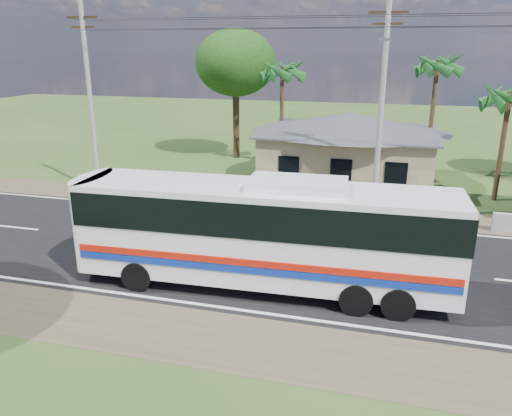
{
  "coord_description": "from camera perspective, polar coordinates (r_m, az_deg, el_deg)",
  "views": [
    {
      "loc": [
        3.57,
        -18.67,
        8.33
      ],
      "look_at": [
        -1.79,
        1.0,
        1.69
      ],
      "focal_mm": 35.0,
      "sensor_mm": 36.0,
      "label": 1
    }
  ],
  "objects": [
    {
      "name": "ground",
      "position": [
        20.75,
        4.06,
        -5.68
      ],
      "size": [
        120.0,
        120.0,
        0.0
      ],
      "primitive_type": "plane",
      "color": "#2D4719",
      "rests_on": "ground"
    },
    {
      "name": "road",
      "position": [
        20.75,
        4.06,
        -5.66
      ],
      "size": [
        120.0,
        16.0,
        0.03
      ],
      "color": "black",
      "rests_on": "ground"
    },
    {
      "name": "house",
      "position": [
        32.27,
        10.53,
        7.59
      ],
      "size": [
        12.4,
        10.0,
        5.0
      ],
      "color": "tan",
      "rests_on": "ground"
    },
    {
      "name": "utility_poles",
      "position": [
        25.3,
        13.41,
        11.75
      ],
      "size": [
        32.8,
        2.22,
        11.0
      ],
      "color": "#9E9E99",
      "rests_on": "ground"
    },
    {
      "name": "palm_near",
      "position": [
        30.37,
        26.99,
        11.18
      ],
      "size": [
        2.8,
        2.8,
        6.7
      ],
      "color": "#47301E",
      "rests_on": "ground"
    },
    {
      "name": "palm_mid",
      "position": [
        34.27,
        20.01,
        15.04
      ],
      "size": [
        2.8,
        2.8,
        8.2
      ],
      "color": "#47301E",
      "rests_on": "ground"
    },
    {
      "name": "palm_far",
      "position": [
        35.52,
        3.03,
        15.35
      ],
      "size": [
        2.8,
        2.8,
        7.7
      ],
      "color": "#47301E",
      "rests_on": "ground"
    },
    {
      "name": "tree_behind_house",
      "position": [
        38.47,
        -2.36,
        16.21
      ],
      "size": [
        6.0,
        6.0,
        9.61
      ],
      "color": "#47301E",
      "rests_on": "ground"
    },
    {
      "name": "coach_bus",
      "position": [
        17.4,
        1.07,
        -2.1
      ],
      "size": [
        13.3,
        3.34,
        4.1
      ],
      "rotation": [
        0.0,
        0.0,
        0.04
      ],
      "color": "white",
      "rests_on": "ground"
    }
  ]
}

